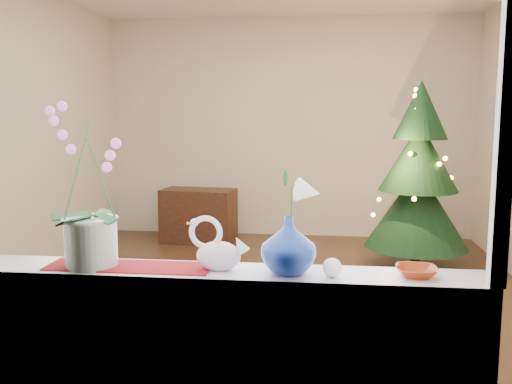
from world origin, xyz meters
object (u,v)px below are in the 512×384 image
orchid_pot (89,185)px  swan (218,245)px  amber_dish (416,272)px  side_table (199,216)px  blue_vase (289,241)px  xmas_tree (418,176)px  paperweight (332,268)px

orchid_pot → swan: size_ratio=2.74×
amber_dish → side_table: (-1.85, 4.33, -0.62)m
swan → blue_vase: 0.29m
xmas_tree → swan: bearing=-111.3°
paperweight → xmas_tree: bearing=75.8°
orchid_pot → swan: 0.60m
orchid_pot → paperweight: size_ratio=9.04×
orchid_pot → blue_vase: 0.86m
orchid_pot → paperweight: bearing=-2.2°
swan → xmas_tree: xmas_tree is taller
orchid_pot → amber_dish: orchid_pot is taller
side_table → amber_dish: bearing=-59.6°
swan → amber_dish: bearing=-19.0°
side_table → paperweight: bearing=-63.6°
orchid_pot → blue_vase: bearing=-0.2°
blue_vase → side_table: bearing=107.2°
paperweight → xmas_tree: xmas_tree is taller
orchid_pot → xmas_tree: bearing=61.4°
paperweight → amber_dish: size_ratio=0.54×
paperweight → swan: bearing=174.4°
blue_vase → xmas_tree: bearing=73.0°
amber_dish → orchid_pot: bearing=-179.8°
blue_vase → xmas_tree: (1.07, 3.49, -0.12)m
paperweight → side_table: (-1.52, 4.37, -0.64)m
swan → xmas_tree: (1.36, 3.49, -0.09)m
xmas_tree → side_table: size_ratio=2.18×
amber_dish → side_table: size_ratio=0.16×
swan → paperweight: size_ratio=3.30×
paperweight → amber_dish: bearing=7.5°
swan → side_table: 4.51m
blue_vase → amber_dish: (0.51, 0.01, -0.12)m
paperweight → xmas_tree: (0.89, 3.53, -0.02)m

